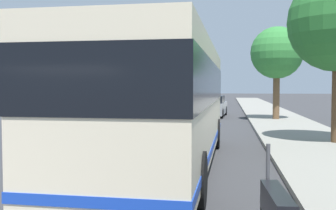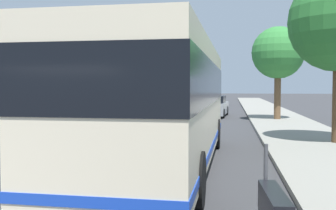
{
  "view_description": "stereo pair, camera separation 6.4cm",
  "coord_description": "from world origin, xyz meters",
  "px_view_note": "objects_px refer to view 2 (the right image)",
  "views": [
    {
      "loc": [
        -1.37,
        -3.61,
        2.13
      ],
      "look_at": [
        10.29,
        -1.78,
        1.54
      ],
      "focal_mm": 41.26,
      "sensor_mm": 36.0,
      "label": 1
    },
    {
      "loc": [
        -1.36,
        -3.67,
        2.13
      ],
      "look_at": [
        10.29,
        -1.78,
        1.54
      ],
      "focal_mm": 41.26,
      "sensor_mm": 36.0,
      "label": 2
    }
  ],
  "objects_px": {
    "car_far_distant": "(173,100)",
    "roadside_tree_far_block": "(278,53)",
    "car_ahead_same_lane": "(213,99)",
    "car_oncoming": "(167,103)",
    "car_behind_bus": "(212,106)",
    "coach_bus": "(163,98)"
  },
  "relations": [
    {
      "from": "car_far_distant",
      "to": "roadside_tree_far_block",
      "type": "xyz_separation_m",
      "value": [
        -14.78,
        -8.57,
        3.35
      ]
    },
    {
      "from": "coach_bus",
      "to": "car_far_distant",
      "type": "height_order",
      "value": "coach_bus"
    },
    {
      "from": "coach_bus",
      "to": "roadside_tree_far_block",
      "type": "xyz_separation_m",
      "value": [
        14.03,
        -4.52,
        2.28
      ]
    },
    {
      "from": "car_far_distant",
      "to": "roadside_tree_far_block",
      "type": "height_order",
      "value": "roadside_tree_far_block"
    },
    {
      "from": "coach_bus",
      "to": "car_far_distant",
      "type": "bearing_deg",
      "value": 8.75
    },
    {
      "from": "car_behind_bus",
      "to": "coach_bus",
      "type": "bearing_deg",
      "value": -177.44
    },
    {
      "from": "car_behind_bus",
      "to": "car_far_distant",
      "type": "relative_size",
      "value": 0.98
    },
    {
      "from": "car_behind_bus",
      "to": "roadside_tree_far_block",
      "type": "distance_m",
      "value": 6.13
    },
    {
      "from": "coach_bus",
      "to": "car_behind_bus",
      "type": "xyz_separation_m",
      "value": [
        17.14,
        -0.47,
        -1.11
      ]
    },
    {
      "from": "coach_bus",
      "to": "car_oncoming",
      "type": "distance_m",
      "value": 22.43
    },
    {
      "from": "car_oncoming",
      "to": "roadside_tree_far_block",
      "type": "xyz_separation_m",
      "value": [
        -8.1,
        -8.09,
        3.35
      ]
    },
    {
      "from": "car_far_distant",
      "to": "roadside_tree_far_block",
      "type": "bearing_deg",
      "value": 32.0
    },
    {
      "from": "roadside_tree_far_block",
      "to": "coach_bus",
      "type": "bearing_deg",
      "value": 162.14
    },
    {
      "from": "car_far_distant",
      "to": "car_ahead_same_lane",
      "type": "xyz_separation_m",
      "value": [
        4.46,
        -3.9,
        -0.07
      ]
    },
    {
      "from": "car_far_distant",
      "to": "coach_bus",
      "type": "bearing_deg",
      "value": 9.9
    },
    {
      "from": "car_oncoming",
      "to": "car_far_distant",
      "type": "xyz_separation_m",
      "value": [
        6.69,
        0.48,
        0.0
      ]
    },
    {
      "from": "car_behind_bus",
      "to": "car_oncoming",
      "type": "height_order",
      "value": "car_oncoming"
    },
    {
      "from": "car_oncoming",
      "to": "car_far_distant",
      "type": "relative_size",
      "value": 0.97
    },
    {
      "from": "car_ahead_same_lane",
      "to": "roadside_tree_far_block",
      "type": "height_order",
      "value": "roadside_tree_far_block"
    },
    {
      "from": "car_ahead_same_lane",
      "to": "roadside_tree_far_block",
      "type": "relative_size",
      "value": 0.76
    },
    {
      "from": "coach_bus",
      "to": "car_ahead_same_lane",
      "type": "height_order",
      "value": "coach_bus"
    },
    {
      "from": "car_behind_bus",
      "to": "car_ahead_same_lane",
      "type": "distance_m",
      "value": 16.14
    }
  ]
}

